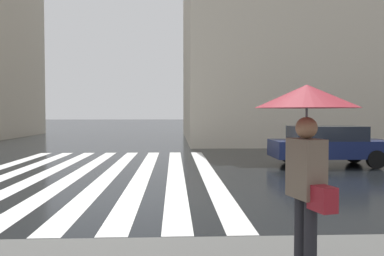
{
  "coord_description": "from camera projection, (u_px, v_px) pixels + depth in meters",
  "views": [
    {
      "loc": [
        -8.54,
        -1.05,
        1.87
      ],
      "look_at": [
        5.45,
        -1.68,
        1.35
      ],
      "focal_mm": 37.8,
      "sensor_mm": 36.0,
      "label": 1
    }
  ],
  "objects": [
    {
      "name": "ground_plane",
      "position": [
        124.0,
        201.0,
        8.55
      ],
      "size": [
        220.0,
        220.0,
        0.0
      ],
      "primitive_type": "plane",
      "color": "black"
    },
    {
      "name": "zebra_crossing",
      "position": [
        95.0,
        173.0,
        12.48
      ],
      "size": [
        13.0,
        7.5,
        0.01
      ],
      "color": "silver",
      "rests_on": "ground_plane"
    },
    {
      "name": "car_navy",
      "position": [
        329.0,
        144.0,
        14.3
      ],
      "size": [
        1.85,
        4.1,
        1.41
      ],
      "color": "navy",
      "rests_on": "ground_plane"
    },
    {
      "name": "pedestrian_with_floral_umbrella",
      "position": [
        307.0,
        123.0,
        4.06
      ],
      "size": [
        1.05,
        1.05,
        2.01
      ],
      "color": "#6B5B4C",
      "rests_on": "sidewalk_pavement"
    }
  ]
}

